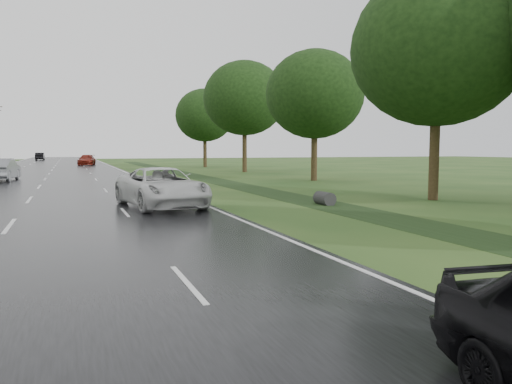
{
  "coord_description": "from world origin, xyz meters",
  "views": [
    {
      "loc": [
        1.69,
        -8.1,
        2.31
      ],
      "look_at": [
        5.73,
        2.66,
        1.3
      ],
      "focal_mm": 35.0,
      "sensor_mm": 36.0,
      "label": 1
    }
  ],
  "objects": [
    {
      "name": "road",
      "position": [
        0.0,
        45.0,
        0.02
      ],
      "size": [
        14.0,
        180.0,
        0.04
      ],
      "primitive_type": "cube",
      "color": "black",
      "rests_on": "ground"
    },
    {
      "name": "edge_stripe_east",
      "position": [
        6.75,
        45.0,
        0.04
      ],
      "size": [
        0.12,
        180.0,
        0.01
      ],
      "primitive_type": "cube",
      "color": "silver",
      "rests_on": "road"
    },
    {
      "name": "center_line",
      "position": [
        0.0,
        45.0,
        0.04
      ],
      "size": [
        0.12,
        180.0,
        0.01
      ],
      "primitive_type": "cube",
      "color": "silver",
      "rests_on": "road"
    },
    {
      "name": "drainage_ditch",
      "position": [
        11.5,
        18.71,
        0.04
      ],
      "size": [
        2.2,
        120.0,
        0.56
      ],
      "color": "black",
      "rests_on": "ground"
    },
    {
      "name": "tree_east_b",
      "position": [
        17.0,
        10.0,
        6.68
      ],
      "size": [
        7.6,
        7.6,
        10.11
      ],
      "color": "#362616",
      "rests_on": "ground"
    },
    {
      "name": "tree_east_c",
      "position": [
        18.2,
        24.0,
        6.14
      ],
      "size": [
        7.0,
        7.0,
        9.29
      ],
      "color": "#362616",
      "rests_on": "ground"
    },
    {
      "name": "tree_east_d",
      "position": [
        17.8,
        38.0,
        7.15
      ],
      "size": [
        8.0,
        8.0,
        10.76
      ],
      "color": "#362616",
      "rests_on": "ground"
    },
    {
      "name": "tree_east_f",
      "position": [
        17.5,
        52.0,
        6.37
      ],
      "size": [
        7.2,
        7.2,
        9.62
      ],
      "color": "#362616",
      "rests_on": "ground"
    },
    {
      "name": "white_pickup",
      "position": [
        5.03,
        11.23,
        0.8
      ],
      "size": [
        3.25,
        5.79,
        1.53
      ],
      "primitive_type": "imported",
      "rotation": [
        0.0,
        0.0,
        0.13
      ],
      "color": "silver",
      "rests_on": "road"
    },
    {
      "name": "silver_sedan",
      "position": [
        -2.75,
        30.83,
        0.83
      ],
      "size": [
        2.12,
        4.93,
        1.58
      ],
      "primitive_type": "imported",
      "rotation": [
        0.0,
        0.0,
        3.05
      ],
      "color": "gray",
      "rests_on": "road"
    },
    {
      "name": "far_car_red",
      "position": [
        3.97,
        63.39,
        0.75
      ],
      "size": [
        2.71,
        5.12,
        1.41
      ],
      "primitive_type": "imported",
      "rotation": [
        0.0,
        0.0,
        -0.16
      ],
      "color": "maroon",
      "rests_on": "road"
    },
    {
      "name": "far_car_dark",
      "position": [
        -3.58,
        98.19,
        0.77
      ],
      "size": [
        1.61,
        4.44,
        1.45
      ],
      "primitive_type": "imported",
      "rotation": [
        0.0,
        0.0,
        3.12
      ],
      "color": "black",
      "rests_on": "road"
    }
  ]
}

